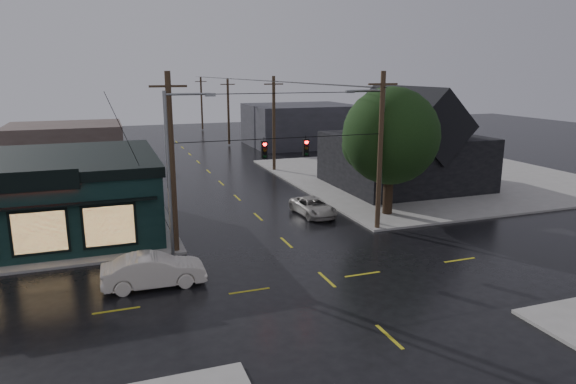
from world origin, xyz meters
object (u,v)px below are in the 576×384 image
object	(u,v)px
sedan_cream	(154,270)
utility_pole_nw	(177,253)
suv_silver	(313,207)
corner_tree	(391,136)
utility_pole_ne	(377,229)

from	to	relation	value
sedan_cream	utility_pole_nw	bearing A→B (deg)	-19.52
sedan_cream	suv_silver	world-z (taller)	sedan_cream
corner_tree	suv_silver	distance (m)	7.38
utility_pole_nw	utility_pole_ne	size ratio (longest dim) A/B	1.00
utility_pole_ne	utility_pole_nw	bearing A→B (deg)	180.00
utility_pole_nw	sedan_cream	bearing A→B (deg)	-110.67
corner_tree	suv_silver	size ratio (longest dim) A/B	1.99
utility_pole_ne	suv_silver	world-z (taller)	utility_pole_ne
utility_pole_nw	sedan_cream	world-z (taller)	utility_pole_nw
utility_pole_ne	suv_silver	distance (m)	5.34
suv_silver	sedan_cream	bearing A→B (deg)	-146.74
suv_silver	utility_pole_nw	bearing A→B (deg)	-159.62
corner_tree	sedan_cream	world-z (taller)	corner_tree
utility_pole_nw	utility_pole_ne	bearing A→B (deg)	0.00
sedan_cream	suv_silver	xyz separation A→B (m)	(12.01, 8.99, -0.17)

